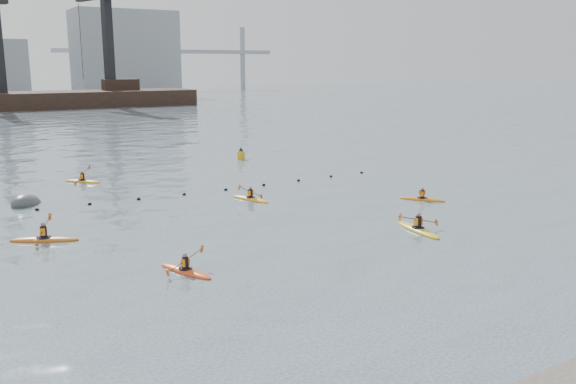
# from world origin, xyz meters

# --- Properties ---
(ground) EXTENTS (400.00, 400.00, 0.00)m
(ground) POSITION_xyz_m (0.00, 0.00, 0.00)
(ground) COLOR #35454D
(ground) RESTS_ON ground
(float_line) EXTENTS (33.24, 0.73, 0.24)m
(float_line) POSITION_xyz_m (-0.50, 22.53, 0.03)
(float_line) COLOR black
(float_line) RESTS_ON ground
(barge_pier) EXTENTS (72.00, 19.30, 29.50)m
(barge_pier) POSITION_xyz_m (-0.22, 110.00, 1.89)
(barge_pier) COLOR black
(barge_pier) RESTS_ON ground
(kayaker_0) EXTENTS (1.95, 3.01, 1.05)m
(kayaker_0) POSITION_xyz_m (-4.54, 8.01, 0.09)
(kayaker_0) COLOR #DF4215
(kayaker_0) RESTS_ON ground
(kayaker_1) EXTENTS (2.40, 3.61, 1.19)m
(kayaker_1) POSITION_xyz_m (8.10, 7.79, 0.11)
(kayaker_1) COLOR gold
(kayaker_1) RESTS_ON ground
(kayaker_2) EXTENTS (3.28, 2.15, 1.24)m
(kayaker_2) POSITION_xyz_m (-8.76, 15.84, 0.10)
(kayaker_2) COLOR #BF5912
(kayaker_2) RESTS_ON ground
(kayaker_3) EXTENTS (2.07, 3.10, 1.22)m
(kayaker_3) POSITION_xyz_m (4.10, 18.78, 0.09)
(kayaker_3) COLOR #F2A41C
(kayaker_3) RESTS_ON ground
(kayaker_4) EXTENTS (2.25, 2.67, 0.96)m
(kayaker_4) POSITION_xyz_m (13.34, 13.10, 0.09)
(kayaker_4) COLOR orange
(kayaker_4) RESTS_ON ground
(kayaker_5) EXTENTS (2.45, 2.53, 1.19)m
(kayaker_5) POSITION_xyz_m (-3.69, 30.27, 0.09)
(kayaker_5) COLOR orange
(kayaker_5) RESTS_ON ground
(mooring_buoy) EXTENTS (2.80, 3.09, 1.76)m
(mooring_buoy) POSITION_xyz_m (-8.30, 24.77, 0.00)
(mooring_buoy) COLOR #383A3D
(mooring_buoy) RESTS_ON ground
(nav_buoy) EXTENTS (0.69, 0.69, 1.25)m
(nav_buoy) POSITION_xyz_m (11.06, 34.00, 0.38)
(nav_buoy) COLOR gold
(nav_buoy) RESTS_ON ground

